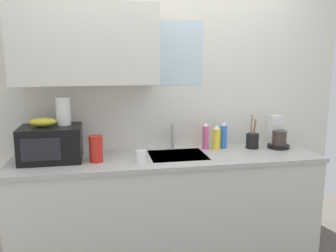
# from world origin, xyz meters

# --- Properties ---
(kitchen_wall_assembly) EXTENTS (3.26, 0.42, 2.50)m
(kitchen_wall_assembly) POSITION_xyz_m (-0.13, 0.31, 1.37)
(kitchen_wall_assembly) COLOR silver
(kitchen_wall_assembly) RESTS_ON ground
(counter_unit) EXTENTS (2.49, 0.63, 0.90)m
(counter_unit) POSITION_xyz_m (0.00, 0.00, 0.46)
(counter_unit) COLOR silver
(counter_unit) RESTS_ON ground
(sink_faucet) EXTENTS (0.03, 0.03, 0.23)m
(sink_faucet) POSITION_xyz_m (0.08, 0.24, 1.01)
(sink_faucet) COLOR #B2B5BA
(sink_faucet) RESTS_ON counter_unit
(microwave) EXTENTS (0.46, 0.35, 0.27)m
(microwave) POSITION_xyz_m (-0.91, 0.05, 1.04)
(microwave) COLOR black
(microwave) RESTS_ON counter_unit
(banana_bunch) EXTENTS (0.20, 0.11, 0.07)m
(banana_bunch) POSITION_xyz_m (-0.96, 0.05, 1.20)
(banana_bunch) COLOR gold
(banana_bunch) RESTS_ON microwave
(paper_towel_roll) EXTENTS (0.11, 0.11, 0.22)m
(paper_towel_roll) POSITION_xyz_m (-0.81, 0.10, 1.28)
(paper_towel_roll) COLOR white
(paper_towel_roll) RESTS_ON microwave
(coffee_maker) EXTENTS (0.19, 0.21, 0.28)m
(coffee_maker) POSITION_xyz_m (1.01, 0.11, 1.00)
(coffee_maker) COLOR black
(coffee_maker) RESTS_ON counter_unit
(dish_soap_bottle_pink) EXTENTS (0.06, 0.06, 0.24)m
(dish_soap_bottle_pink) POSITION_xyz_m (0.36, 0.17, 1.01)
(dish_soap_bottle_pink) COLOR #E55999
(dish_soap_bottle_pink) RESTS_ON counter_unit
(dish_soap_bottle_yellow) EXTENTS (0.07, 0.07, 0.22)m
(dish_soap_bottle_yellow) POSITION_xyz_m (0.46, 0.14, 1.00)
(dish_soap_bottle_yellow) COLOR yellow
(dish_soap_bottle_yellow) RESTS_ON counter_unit
(dish_soap_bottle_blue) EXTENTS (0.06, 0.06, 0.24)m
(dish_soap_bottle_blue) POSITION_xyz_m (0.53, 0.17, 1.01)
(dish_soap_bottle_blue) COLOR blue
(dish_soap_bottle_blue) RESTS_ON counter_unit
(cereal_canister) EXTENTS (0.10, 0.10, 0.20)m
(cereal_canister) POSITION_xyz_m (-0.57, -0.05, 1.00)
(cereal_canister) COLOR red
(cereal_canister) RESTS_ON counter_unit
(mug_white) EXTENTS (0.08, 0.08, 0.09)m
(mug_white) POSITION_xyz_m (-0.24, -0.14, 0.95)
(mug_white) COLOR white
(mug_white) RESTS_ON counter_unit
(utensil_crock) EXTENTS (0.11, 0.11, 0.30)m
(utensil_crock) POSITION_xyz_m (0.78, 0.12, 0.97)
(utensil_crock) COLOR black
(utensil_crock) RESTS_ON counter_unit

